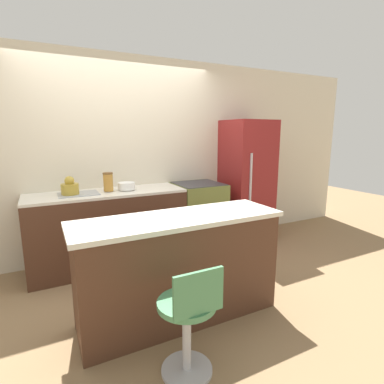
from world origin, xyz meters
name	(u,v)px	position (x,y,z in m)	size (l,w,h in m)	color
ground_plane	(140,270)	(0.00, 0.00, 0.00)	(14.00, 14.00, 0.00)	#8E704C
wall_back	(121,158)	(0.00, 0.67, 1.30)	(8.00, 0.06, 2.60)	beige
back_counter	(109,229)	(-0.28, 0.33, 0.47)	(1.83, 0.62, 0.94)	#4C2D1E
kitchen_island	(180,267)	(0.05, -1.04, 0.47)	(1.80, 0.57, 0.93)	#4C2D1E
oven_range	(198,216)	(0.97, 0.33, 0.47)	(0.64, 0.63, 0.94)	olive
refrigerator	(247,182)	(1.79, 0.33, 0.90)	(0.65, 0.65, 1.81)	maroon
stool_chair	(189,323)	(-0.18, -1.68, 0.39)	(0.39, 0.39, 0.82)	#B7B7BC
kettle	(70,187)	(-0.68, 0.33, 1.02)	(0.19, 0.19, 0.21)	#B29333
mixing_bowl	(127,186)	(-0.03, 0.33, 0.98)	(0.21, 0.21, 0.09)	white
canister_jar	(108,182)	(-0.25, 0.33, 1.05)	(0.12, 0.12, 0.22)	#B77F33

